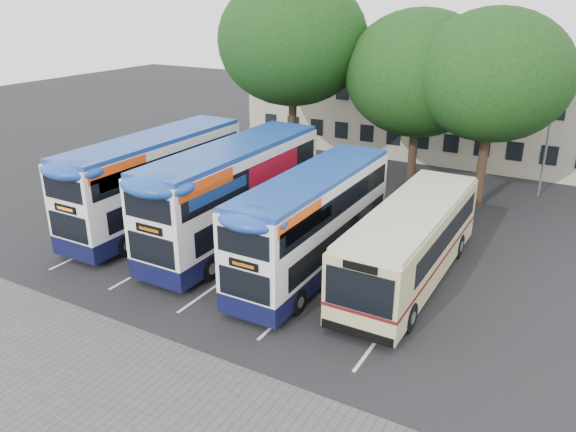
% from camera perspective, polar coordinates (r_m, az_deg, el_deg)
% --- Properties ---
extents(ground, '(120.00, 120.00, 0.00)m').
position_cam_1_polar(ground, '(19.67, -1.64, -11.98)').
color(ground, black).
rests_on(ground, ground).
extents(paving_strip, '(40.00, 6.00, 0.01)m').
position_cam_1_polar(paving_strip, '(17.62, -16.48, -17.52)').
color(paving_strip, '#595654').
rests_on(paving_strip, ground).
extents(bay_lines, '(14.12, 11.00, 0.01)m').
position_cam_1_polar(bay_lines, '(25.10, -3.05, -4.12)').
color(bay_lines, silver).
rests_on(bay_lines, ground).
extents(depot_building, '(32.40, 8.40, 6.20)m').
position_cam_1_polar(depot_building, '(42.56, 17.81, 10.07)').
color(depot_building, '#ADA18B').
rests_on(depot_building, ground).
extents(lamp_post, '(0.25, 1.05, 9.06)m').
position_cam_1_polar(lamp_post, '(34.53, 25.33, 9.87)').
color(lamp_post, gray).
rests_on(lamp_post, ground).
extents(tree_left, '(8.99, 8.99, 12.18)m').
position_cam_1_polar(tree_left, '(34.88, 0.50, 17.38)').
color(tree_left, black).
rests_on(tree_left, ground).
extents(tree_mid, '(8.34, 8.34, 10.31)m').
position_cam_1_polar(tree_mid, '(33.37, 13.18, 13.91)').
color(tree_mid, black).
rests_on(tree_mid, ground).
extents(tree_right, '(7.95, 7.95, 10.43)m').
position_cam_1_polar(tree_right, '(31.26, 20.16, 13.24)').
color(tree_right, black).
rests_on(tree_right, ground).
extents(bus_dd_left, '(2.65, 10.93, 4.56)m').
position_cam_1_polar(bus_dd_left, '(28.46, -13.18, 3.89)').
color(bus_dd_left, '#0E1036').
rests_on(bus_dd_left, ground).
extents(bus_dd_mid, '(2.71, 11.17, 4.66)m').
position_cam_1_polar(bus_dd_mid, '(25.70, -5.39, 2.60)').
color(bus_dd_mid, '#0E1036').
rests_on(bus_dd_mid, ground).
extents(bus_dd_right, '(2.48, 10.22, 4.26)m').
position_cam_1_polar(bus_dd_right, '(22.96, 2.65, -0.27)').
color(bus_dd_right, '#0E1036').
rests_on(bus_dd_right, ground).
extents(bus_single, '(2.72, 10.68, 3.19)m').
position_cam_1_polar(bus_single, '(22.95, 12.47, -2.24)').
color(bus_single, '#CAC386').
rests_on(bus_single, ground).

